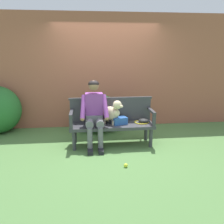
{
  "coord_description": "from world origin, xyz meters",
  "views": [
    {
      "loc": [
        -0.47,
        -4.4,
        1.84
      ],
      "look_at": [
        0.0,
        0.0,
        0.69
      ],
      "focal_mm": 37.32,
      "sensor_mm": 36.0,
      "label": 1
    }
  ],
  "objects_px": {
    "person_seated": "(94,111)",
    "sports_bag": "(119,120)",
    "garden_bench": "(112,127)",
    "baseball_glove": "(143,121)",
    "tennis_ball": "(126,165)",
    "tennis_racket": "(141,122)",
    "dog_on_bench": "(112,112)"
  },
  "relations": [
    {
      "from": "person_seated",
      "to": "sports_bag",
      "type": "relative_size",
      "value": 4.67
    },
    {
      "from": "garden_bench",
      "to": "baseball_glove",
      "type": "bearing_deg",
      "value": 1.21
    },
    {
      "from": "garden_bench",
      "to": "tennis_ball",
      "type": "relative_size",
      "value": 25.14
    },
    {
      "from": "tennis_racket",
      "to": "sports_bag",
      "type": "xyz_separation_m",
      "value": [
        -0.47,
        -0.07,
        0.06
      ]
    },
    {
      "from": "tennis_racket",
      "to": "baseball_glove",
      "type": "height_order",
      "value": "baseball_glove"
    },
    {
      "from": "tennis_ball",
      "to": "person_seated",
      "type": "bearing_deg",
      "value": 115.94
    },
    {
      "from": "garden_bench",
      "to": "baseball_glove",
      "type": "height_order",
      "value": "baseball_glove"
    },
    {
      "from": "sports_bag",
      "to": "baseball_glove",
      "type": "bearing_deg",
      "value": 0.99
    },
    {
      "from": "sports_bag",
      "to": "tennis_racket",
      "type": "bearing_deg",
      "value": 7.94
    },
    {
      "from": "person_seated",
      "to": "dog_on_bench",
      "type": "xyz_separation_m",
      "value": [
        0.36,
        0.04,
        -0.03
      ]
    },
    {
      "from": "tennis_racket",
      "to": "garden_bench",
      "type": "bearing_deg",
      "value": -173.5
    },
    {
      "from": "tennis_racket",
      "to": "dog_on_bench",
      "type": "bearing_deg",
      "value": -175.88
    },
    {
      "from": "person_seated",
      "to": "tennis_racket",
      "type": "distance_m",
      "value": 1.0
    },
    {
      "from": "tennis_racket",
      "to": "tennis_ball",
      "type": "relative_size",
      "value": 8.81
    },
    {
      "from": "sports_bag",
      "to": "tennis_ball",
      "type": "bearing_deg",
      "value": -91.56
    },
    {
      "from": "person_seated",
      "to": "tennis_racket",
      "type": "height_order",
      "value": "person_seated"
    },
    {
      "from": "tennis_racket",
      "to": "baseball_glove",
      "type": "relative_size",
      "value": 2.64
    },
    {
      "from": "dog_on_bench",
      "to": "tennis_ball",
      "type": "distance_m",
      "value": 1.2
    },
    {
      "from": "person_seated",
      "to": "baseball_glove",
      "type": "bearing_deg",
      "value": 1.6
    },
    {
      "from": "garden_bench",
      "to": "person_seated",
      "type": "xyz_separation_m",
      "value": [
        -0.35,
        -0.01,
        0.33
      ]
    },
    {
      "from": "garden_bench",
      "to": "tennis_ball",
      "type": "height_order",
      "value": "garden_bench"
    },
    {
      "from": "garden_bench",
      "to": "person_seated",
      "type": "bearing_deg",
      "value": -177.67
    },
    {
      "from": "garden_bench",
      "to": "tennis_racket",
      "type": "relative_size",
      "value": 2.85
    },
    {
      "from": "baseball_glove",
      "to": "tennis_ball",
      "type": "relative_size",
      "value": 3.33
    },
    {
      "from": "sports_bag",
      "to": "person_seated",
      "type": "bearing_deg",
      "value": -177.79
    },
    {
      "from": "tennis_ball",
      "to": "tennis_racket",
      "type": "bearing_deg",
      "value": 64.8
    },
    {
      "from": "dog_on_bench",
      "to": "baseball_glove",
      "type": "bearing_deg",
      "value": -1.17
    },
    {
      "from": "person_seated",
      "to": "tennis_racket",
      "type": "xyz_separation_m",
      "value": [
        0.96,
        0.08,
        -0.26
      ]
    },
    {
      "from": "baseball_glove",
      "to": "sports_bag",
      "type": "relative_size",
      "value": 0.79
    },
    {
      "from": "person_seated",
      "to": "baseball_glove",
      "type": "relative_size",
      "value": 5.94
    },
    {
      "from": "person_seated",
      "to": "dog_on_bench",
      "type": "distance_m",
      "value": 0.36
    },
    {
      "from": "garden_bench",
      "to": "tennis_racket",
      "type": "distance_m",
      "value": 0.62
    }
  ]
}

